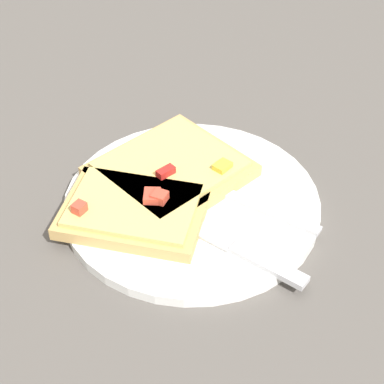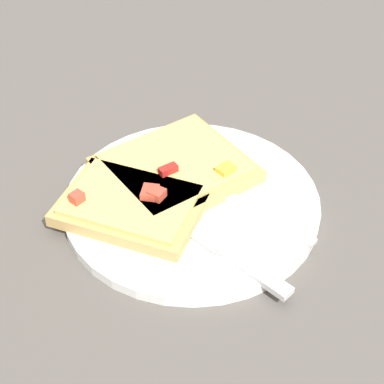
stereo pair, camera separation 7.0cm
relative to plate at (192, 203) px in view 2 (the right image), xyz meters
name	(u,v)px [view 2 (the right image)]	position (x,y,z in m)	size (l,w,h in m)	color
ground_plane	(192,207)	(0.00, 0.00, -0.01)	(4.00, 4.00, 0.00)	#56514C
plate	(192,203)	(0.00, 0.00, 0.00)	(0.28, 0.28, 0.01)	white
fork	(228,198)	(0.04, 0.01, 0.01)	(0.19, 0.08, 0.01)	silver
knife	(216,245)	(0.05, -0.06, 0.01)	(0.21, 0.10, 0.01)	silver
pizza_slice_main	(175,168)	(-0.03, 0.03, 0.02)	(0.20, 0.21, 0.03)	tan
pizza_slice_corner	(131,205)	(-0.05, -0.04, 0.02)	(0.15, 0.11, 0.03)	tan
crumb_scatter	(172,168)	(-0.04, 0.04, 0.01)	(0.02, 0.13, 0.01)	tan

